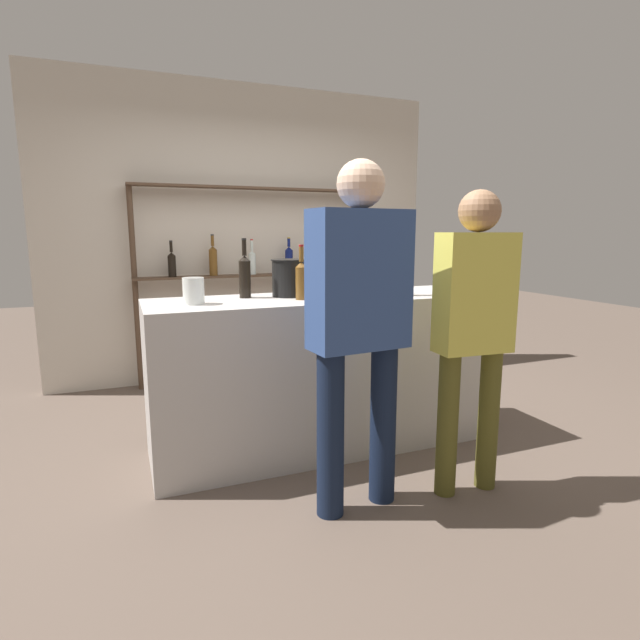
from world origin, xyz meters
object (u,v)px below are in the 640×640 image
(ice_bucket, at_px, (289,278))
(counter_bottle_0, at_px, (378,274))
(wine_glass, at_px, (333,279))
(counter_bottle_3, at_px, (245,275))
(counter_bottle_2, at_px, (301,279))
(cork_jar, at_px, (194,291))
(customer_right, at_px, (474,319))
(counter_bottle_1, at_px, (408,275))
(customer_center, at_px, (359,313))

(ice_bucket, bearing_deg, counter_bottle_0, -5.56)
(ice_bucket, bearing_deg, wine_glass, -40.99)
(counter_bottle_0, xyz_separation_m, counter_bottle_3, (-0.90, 0.09, 0.01))
(counter_bottle_0, xyz_separation_m, counter_bottle_2, (-0.60, -0.12, -0.00))
(cork_jar, xyz_separation_m, customer_right, (1.33, -0.82, -0.12))
(wine_glass, height_order, customer_right, customer_right)
(counter_bottle_2, height_order, counter_bottle_3, counter_bottle_3)
(counter_bottle_1, bearing_deg, counter_bottle_2, 174.59)
(ice_bucket, relative_size, cork_jar, 1.55)
(counter_bottle_3, xyz_separation_m, cork_jar, (-0.34, -0.17, -0.07))
(customer_right, bearing_deg, customer_center, 87.84)
(counter_bottle_3, height_order, customer_right, customer_right)
(counter_bottle_3, bearing_deg, counter_bottle_2, -35.43)
(counter_bottle_2, relative_size, customer_right, 0.21)
(counter_bottle_2, bearing_deg, counter_bottle_3, 144.57)
(counter_bottle_0, height_order, counter_bottle_1, counter_bottle_0)
(counter_bottle_0, height_order, customer_right, customer_right)
(counter_bottle_3, bearing_deg, customer_right, -45.21)
(customer_right, bearing_deg, counter_bottle_3, 48.97)
(ice_bucket, xyz_separation_m, cork_jar, (-0.63, -0.14, -0.04))
(counter_bottle_3, height_order, wine_glass, counter_bottle_3)
(counter_bottle_3, bearing_deg, counter_bottle_0, -5.92)
(counter_bottle_1, distance_m, counter_bottle_3, 1.06)
(wine_glass, bearing_deg, counter_bottle_0, 18.94)
(customer_center, bearing_deg, counter_bottle_0, -38.97)
(cork_jar, bearing_deg, customer_center, -47.27)
(customer_center, bearing_deg, cork_jar, 37.35)
(counter_bottle_1, xyz_separation_m, customer_center, (-0.67, -0.64, -0.12))
(counter_bottle_0, height_order, counter_bottle_2, counter_bottle_0)
(counter_bottle_0, relative_size, wine_glass, 2.15)
(counter_bottle_1, height_order, counter_bottle_3, counter_bottle_3)
(cork_jar, relative_size, customer_right, 0.09)
(ice_bucket, relative_size, customer_center, 0.14)
(ice_bucket, xyz_separation_m, customer_center, (0.07, -0.89, -0.10))
(wine_glass, relative_size, customer_center, 0.09)
(counter_bottle_1, relative_size, customer_center, 0.19)
(wine_glass, xyz_separation_m, customer_center, (-0.16, -0.70, -0.11))
(ice_bucket, bearing_deg, counter_bottle_1, -18.73)
(cork_jar, bearing_deg, wine_glass, -3.59)
(customer_right, bearing_deg, wine_glass, 36.27)
(wine_glass, bearing_deg, customer_center, -102.87)
(counter_bottle_2, distance_m, customer_right, 1.05)
(counter_bottle_0, bearing_deg, customer_right, -84.41)
(counter_bottle_1, height_order, counter_bottle_2, counter_bottle_1)
(counter_bottle_1, bearing_deg, cork_jar, 175.46)
(counter_bottle_1, height_order, ice_bucket, counter_bottle_1)
(counter_bottle_0, xyz_separation_m, cork_jar, (-1.24, -0.08, -0.05))
(wine_glass, relative_size, customer_right, 0.10)
(counter_bottle_1, bearing_deg, customer_right, -92.50)
(ice_bucket, distance_m, customer_right, 1.20)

